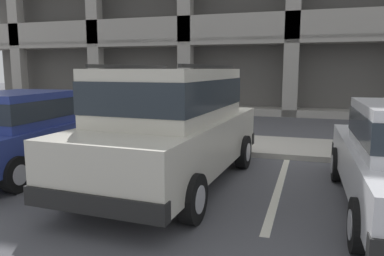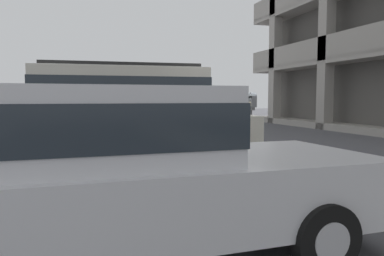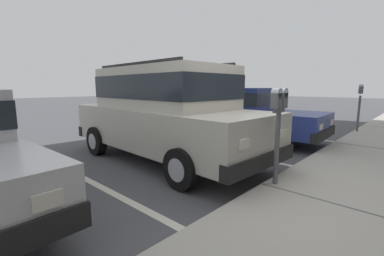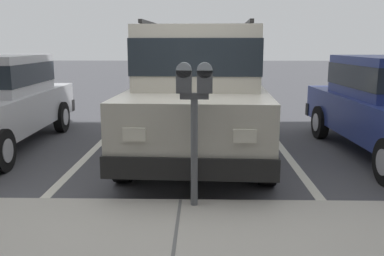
{
  "view_description": "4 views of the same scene",
  "coord_description": "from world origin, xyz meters",
  "px_view_note": "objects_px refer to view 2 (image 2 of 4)",
  "views": [
    {
      "loc": [
        2.03,
        -8.02,
        1.97
      ],
      "look_at": [
        -0.3,
        -0.78,
        0.77
      ],
      "focal_mm": 35.0,
      "sensor_mm": 36.0,
      "label": 1
    },
    {
      "loc": [
        6.68,
        -3.0,
        1.45
      ],
      "look_at": [
        -0.52,
        -0.76,
        0.84
      ],
      "focal_mm": 35.0,
      "sensor_mm": 36.0,
      "label": 2
    },
    {
      "loc": [
        3.45,
        1.93,
        1.57
      ],
      "look_at": [
        0.04,
        -1.19,
        0.83
      ],
      "focal_mm": 24.0,
      "sensor_mm": 36.0,
      "label": 3
    },
    {
      "loc": [
        -0.22,
        4.48,
        1.74
      ],
      "look_at": [
        -0.1,
        -0.61,
        0.73
      ],
      "focal_mm": 40.0,
      "sensor_mm": 36.0,
      "label": 4
    }
  ],
  "objects_px": {
    "red_sedan": "(110,122)",
    "parking_meter_far": "(172,107)",
    "parking_meter_near": "(250,111)",
    "dark_hatchback": "(128,169)",
    "silver_suv": "(123,118)"
  },
  "relations": [
    {
      "from": "dark_hatchback",
      "to": "red_sedan",
      "type": "bearing_deg",
      "value": 175.1
    },
    {
      "from": "red_sedan",
      "to": "parking_meter_far",
      "type": "bearing_deg",
      "value": 139.54
    },
    {
      "from": "silver_suv",
      "to": "parking_meter_near",
      "type": "xyz_separation_m",
      "value": [
        0.05,
        2.54,
        0.11
      ]
    },
    {
      "from": "red_sedan",
      "to": "parking_meter_near",
      "type": "relative_size",
      "value": 3.16
    },
    {
      "from": "parking_meter_near",
      "to": "parking_meter_far",
      "type": "bearing_deg",
      "value": -179.57
    },
    {
      "from": "red_sedan",
      "to": "parking_meter_far",
      "type": "height_order",
      "value": "parking_meter_far"
    },
    {
      "from": "silver_suv",
      "to": "dark_hatchback",
      "type": "bearing_deg",
      "value": -3.56
    },
    {
      "from": "dark_hatchback",
      "to": "parking_meter_near",
      "type": "xyz_separation_m",
      "value": [
        -3.52,
        2.92,
        0.37
      ]
    },
    {
      "from": "parking_meter_near",
      "to": "parking_meter_far",
      "type": "relative_size",
      "value": 0.94
    },
    {
      "from": "dark_hatchback",
      "to": "parking_meter_near",
      "type": "height_order",
      "value": "parking_meter_near"
    },
    {
      "from": "dark_hatchback",
      "to": "parking_meter_far",
      "type": "distance_m",
      "value": 10.22
    },
    {
      "from": "red_sedan",
      "to": "parking_meter_near",
      "type": "bearing_deg",
      "value": 36.2
    },
    {
      "from": "red_sedan",
      "to": "parking_meter_far",
      "type": "relative_size",
      "value": 2.97
    },
    {
      "from": "red_sedan",
      "to": "parking_meter_far",
      "type": "distance_m",
      "value": 3.99
    },
    {
      "from": "parking_meter_near",
      "to": "parking_meter_far",
      "type": "height_order",
      "value": "parking_meter_far"
    }
  ]
}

